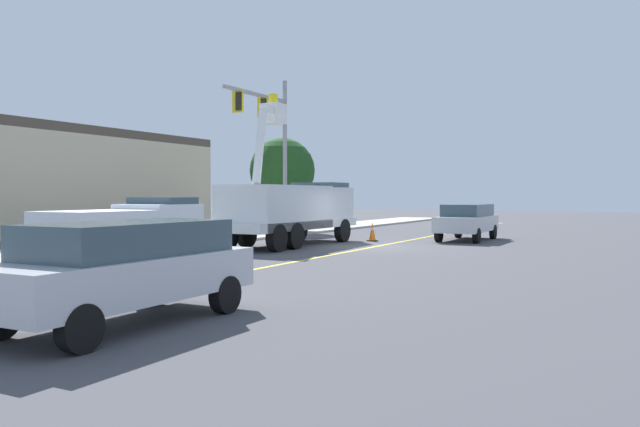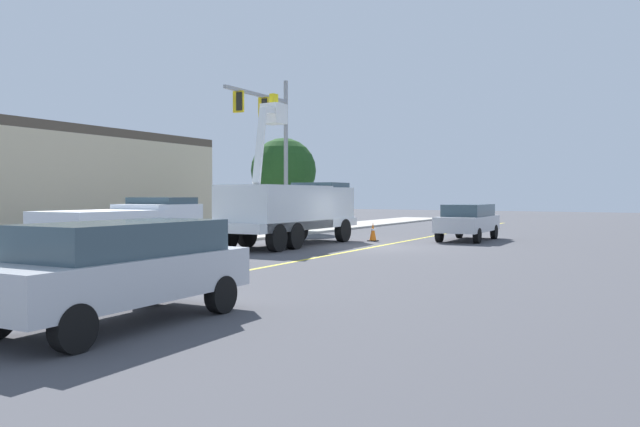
% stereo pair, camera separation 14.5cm
% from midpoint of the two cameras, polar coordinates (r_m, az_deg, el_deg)
% --- Properties ---
extents(ground, '(120.00, 120.00, 0.00)m').
position_cam_midpoint_polar(ground, '(25.89, 5.06, -3.04)').
color(ground, '#47474C').
extents(sidewalk_far_side, '(60.11, 7.77, 0.12)m').
position_cam_midpoint_polar(sidewalk_far_side, '(29.98, -9.31, -2.29)').
color(sidewalk_far_side, '#B2ADA3').
rests_on(sidewalk_far_side, ground).
extents(lane_centre_stripe, '(49.89, 3.64, 0.01)m').
position_cam_midpoint_polar(lane_centre_stripe, '(25.89, 5.06, -3.03)').
color(lane_centre_stripe, yellow).
rests_on(lane_centre_stripe, ground).
extents(utility_bucket_truck, '(8.35, 3.72, 6.68)m').
position_cam_midpoint_polar(utility_bucket_truck, '(26.70, -2.51, 0.56)').
color(utility_bucket_truck, silver).
rests_on(utility_bucket_truck, ground).
extents(service_pickup_truck, '(5.73, 2.50, 2.06)m').
position_cam_midpoint_polar(service_pickup_truck, '(19.23, -16.81, -1.40)').
color(service_pickup_truck, white).
rests_on(service_pickup_truck, ground).
extents(passing_minivan, '(4.92, 2.23, 1.69)m').
position_cam_midpoint_polar(passing_minivan, '(30.33, 13.38, -0.54)').
color(passing_minivan, silver).
rests_on(passing_minivan, ground).
extents(trailing_sedan, '(4.92, 2.23, 1.69)m').
position_cam_midpoint_polar(trailing_sedan, '(10.87, -17.26, -4.52)').
color(trailing_sedan, silver).
rests_on(trailing_sedan, ground).
extents(traffic_cone_leading, '(0.40, 0.40, 0.74)m').
position_cam_midpoint_polar(traffic_cone_leading, '(15.82, -20.94, -4.84)').
color(traffic_cone_leading, black).
rests_on(traffic_cone_leading, ground).
extents(traffic_cone_mid_front, '(0.40, 0.40, 0.87)m').
position_cam_midpoint_polar(traffic_cone_mid_front, '(29.10, 4.95, -1.67)').
color(traffic_cone_mid_front, black).
rests_on(traffic_cone_mid_front, ground).
extents(traffic_signal_mast, '(5.43, 0.72, 8.12)m').
position_cam_midpoint_polar(traffic_signal_mast, '(32.17, -4.33, 7.42)').
color(traffic_signal_mast, gray).
rests_on(traffic_signal_mast, ground).
extents(commercial_building_backdrop, '(26.73, 8.88, 5.86)m').
position_cam_midpoint_polar(commercial_building_backdrop, '(36.87, -26.74, 2.75)').
color(commercial_building_backdrop, beige).
rests_on(commercial_building_backdrop, ground).
extents(street_tree_right, '(3.74, 3.74, 5.39)m').
position_cam_midpoint_polar(street_tree_right, '(36.21, -3.21, 3.88)').
color(street_tree_right, brown).
rests_on(street_tree_right, ground).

